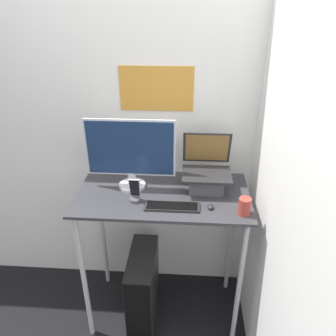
% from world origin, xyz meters
% --- Properties ---
extents(wall_back, '(6.00, 0.06, 2.60)m').
position_xyz_m(wall_back, '(-0.00, 0.67, 1.30)').
color(wall_back, white).
rests_on(wall_back, ground_plane).
extents(wall_side_right, '(0.05, 6.00, 2.60)m').
position_xyz_m(wall_side_right, '(0.63, 0.00, 1.30)').
color(wall_side_right, white).
rests_on(wall_side_right, ground_plane).
extents(desk, '(1.09, 0.59, 1.05)m').
position_xyz_m(desk, '(0.00, 0.29, 0.91)').
color(desk, '#333338').
rests_on(desk, ground_plane).
extents(laptop, '(0.31, 0.30, 0.35)m').
position_xyz_m(laptop, '(0.27, 0.37, 1.15)').
color(laptop, '#4C4C51').
rests_on(laptop, desk).
extents(monitor, '(0.56, 0.17, 0.46)m').
position_xyz_m(monitor, '(-0.21, 0.36, 1.29)').
color(monitor, silver).
rests_on(monitor, desk).
extents(keyboard, '(0.32, 0.10, 0.02)m').
position_xyz_m(keyboard, '(0.07, 0.13, 1.06)').
color(keyboard, black).
rests_on(keyboard, desk).
extents(mouse, '(0.03, 0.05, 0.02)m').
position_xyz_m(mouse, '(0.29, 0.14, 1.07)').
color(mouse, '#262626').
rests_on(mouse, desk).
extents(cell_phone, '(0.07, 0.06, 0.15)m').
position_xyz_m(cell_phone, '(-0.16, 0.19, 1.10)').
color(cell_phone, '#4C4C51').
rests_on(cell_phone, desk).
extents(computer_tower, '(0.19, 0.49, 0.54)m').
position_xyz_m(computer_tower, '(-0.15, 0.26, 0.27)').
color(computer_tower, black).
rests_on(computer_tower, ground_plane).
extents(mug, '(0.07, 0.07, 0.10)m').
position_xyz_m(mug, '(0.48, 0.10, 1.11)').
color(mug, '#9E382D').
rests_on(mug, desk).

